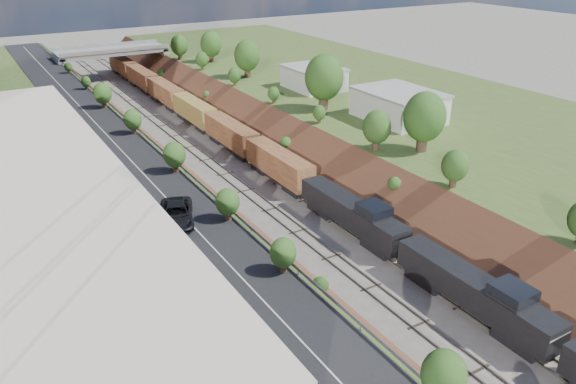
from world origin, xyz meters
name	(u,v)px	position (x,y,z in m)	size (l,w,h in m)	color
platform_right	(408,113)	(33.00, 60.00, 2.50)	(44.00, 180.00, 5.00)	#3D5222
embankment_left	(158,179)	(-11.00, 60.00, 0.00)	(7.07, 180.00, 7.07)	brown
embankment_right	(297,150)	(11.00, 60.00, 0.00)	(7.07, 180.00, 7.07)	brown
rail_left_track	(215,166)	(-2.60, 60.00, 0.09)	(1.58, 180.00, 0.18)	gray
rail_right_track	(248,159)	(2.60, 60.00, 0.09)	(1.58, 180.00, 0.18)	gray
road	(120,149)	(-15.50, 60.00, 5.05)	(8.00, 180.00, 0.10)	black
guardrail	(151,140)	(-11.40, 59.80, 5.55)	(0.10, 171.00, 0.70)	#99999E
commercial_building	(38,214)	(-28.00, 38.00, 8.51)	(14.30, 62.30, 7.00)	maroon
overpass	(112,57)	(0.00, 122.00, 4.92)	(24.50, 8.30, 7.40)	gray
white_building_near	(398,106)	(23.50, 52.00, 7.00)	(9.00, 12.00, 4.00)	silver
white_building_far	(314,78)	(23.00, 74.00, 6.80)	(8.00, 10.00, 3.60)	silver
tree_right_large	(425,117)	(17.00, 40.00, 9.38)	(5.25, 5.25, 7.61)	#473323
tree_left_crest	(320,276)	(-11.80, 20.00, 7.04)	(2.45, 2.45, 3.55)	#473323
freight_train	(233,135)	(2.60, 64.88, 2.40)	(2.71, 139.29, 4.55)	black
suv	(177,214)	(-16.47, 36.98, 6.01)	(3.02, 6.55, 1.82)	black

